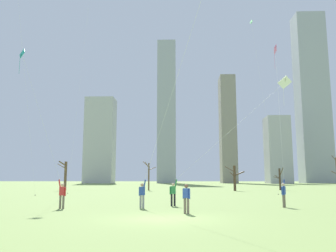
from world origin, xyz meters
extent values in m
plane|color=#7A934C|center=(0.00, 0.00, 0.00)|extent=(400.00, 400.00, 0.00)
cylinder|color=#726656|center=(7.74, 6.73, 0.42)|extent=(0.14, 0.14, 0.85)
cylinder|color=#726656|center=(7.86, 6.92, 0.42)|extent=(0.14, 0.14, 0.85)
cube|color=#2D4CA5|center=(7.80, 6.83, 1.12)|extent=(0.35, 0.39, 0.54)
sphere|color=beige|center=(7.80, 6.83, 1.51)|extent=(0.22, 0.22, 0.22)
cylinder|color=#2D4CA5|center=(7.69, 6.65, 1.09)|extent=(0.09, 0.09, 0.55)
cylinder|color=#2D4CA5|center=(7.91, 7.01, 1.59)|extent=(0.18, 0.22, 0.56)
cube|color=pink|center=(10.51, 16.61, 14.86)|extent=(0.55, 1.05, 1.14)
cylinder|color=black|center=(10.51, 16.61, 14.86)|extent=(0.21, 0.07, 0.74)
cylinder|color=pink|center=(10.39, 16.64, 13.62)|extent=(0.02, 0.02, 1.60)
cylinder|color=silver|center=(9.21, 11.81, 8.35)|extent=(2.61, 9.62, 13.03)
cylinder|color=#726656|center=(-6.72, 5.27, 0.42)|extent=(0.14, 0.14, 0.85)
cylinder|color=#726656|center=(-6.94, 5.30, 0.42)|extent=(0.14, 0.14, 0.85)
cube|color=red|center=(-6.83, 5.28, 1.12)|extent=(0.37, 0.25, 0.54)
sphere|color=beige|center=(-6.83, 5.28, 1.51)|extent=(0.22, 0.22, 0.22)
cylinder|color=red|center=(-6.62, 5.25, 1.09)|extent=(0.09, 0.09, 0.55)
cylinder|color=red|center=(-7.04, 5.32, 1.59)|extent=(0.21, 0.12, 0.56)
cube|color=teal|center=(-10.83, 6.86, 11.08)|extent=(0.70, 0.65, 0.88)
cylinder|color=black|center=(-10.83, 6.86, 11.08)|extent=(0.13, 0.28, 0.55)
cylinder|color=teal|center=(-10.89, 6.71, 10.11)|extent=(0.02, 0.02, 1.28)
cylinder|color=silver|center=(-8.93, 6.09, 6.46)|extent=(3.81, 1.56, 9.24)
cylinder|color=gray|center=(-1.79, 5.79, 0.42)|extent=(0.14, 0.14, 0.85)
cylinder|color=gray|center=(-1.60, 5.68, 0.42)|extent=(0.14, 0.14, 0.85)
cube|color=#2D4CA5|center=(-1.69, 5.74, 1.12)|extent=(0.39, 0.35, 0.54)
sphere|color=tan|center=(-1.69, 5.74, 1.51)|extent=(0.22, 0.22, 0.22)
cylinder|color=#2D4CA5|center=(-1.87, 5.84, 1.09)|extent=(0.09, 0.09, 0.55)
cylinder|color=#2D4CA5|center=(-1.51, 5.63, 1.59)|extent=(0.22, 0.18, 0.56)
cylinder|color=silver|center=(1.43, 2.47, 10.34)|extent=(5.91, 6.34, 16.99)
cylinder|color=black|center=(0.20, 7.65, 0.42)|extent=(0.14, 0.14, 0.85)
cylinder|color=black|center=(0.41, 7.71, 0.42)|extent=(0.14, 0.14, 0.85)
cube|color=#338C4C|center=(0.30, 7.68, 1.12)|extent=(0.38, 0.28, 0.54)
sphere|color=beige|center=(0.30, 7.68, 1.51)|extent=(0.22, 0.22, 0.22)
cylinder|color=#338C4C|center=(0.10, 7.62, 1.09)|extent=(0.09, 0.09, 0.55)
cylinder|color=#338C4C|center=(0.50, 7.73, 1.59)|extent=(0.22, 0.14, 0.56)
cube|color=white|center=(9.18, 9.85, 9.51)|extent=(1.08, 0.51, 1.00)
cylinder|color=black|center=(9.18, 9.85, 9.51)|extent=(0.12, 0.43, 0.60)
cylinder|color=white|center=(9.12, 10.09, 8.40)|extent=(0.02, 0.02, 1.52)
cylinder|color=silver|center=(4.84, 8.79, 5.68)|extent=(8.69, 2.13, 7.68)
cylinder|color=#726656|center=(1.24, 2.37, 0.42)|extent=(0.14, 0.14, 0.85)
cylinder|color=#726656|center=(1.07, 2.50, 0.42)|extent=(0.14, 0.14, 0.85)
cube|color=#2D4CA5|center=(1.15, 2.44, 1.12)|extent=(0.39, 0.37, 0.54)
sphere|color=brown|center=(1.15, 2.44, 1.51)|extent=(0.22, 0.22, 0.22)
cylinder|color=#2D4CA5|center=(1.32, 2.31, 1.09)|extent=(0.09, 0.09, 0.55)
cylinder|color=#2D4CA5|center=(0.99, 2.57, 1.09)|extent=(0.09, 0.09, 0.55)
cube|color=green|center=(10.55, 27.48, 22.97)|extent=(0.29, 0.71, 0.71)
cylinder|color=black|center=(10.55, 27.48, 22.97)|extent=(0.20, 0.19, 0.44)
cylinder|color=silver|center=(11.55, 26.44, 11.51)|extent=(2.01, 2.10, 22.94)
cylinder|color=#3F3833|center=(12.55, 25.39, 0.04)|extent=(0.10, 0.10, 0.08)
cylinder|color=silver|center=(-16.60, 20.14, 12.20)|extent=(1.88, 4.08, 24.32)
cylinder|color=#3F3833|center=(-15.67, 22.17, 0.04)|extent=(0.10, 0.10, 0.08)
cylinder|color=silver|center=(-12.84, 28.14, 14.69)|extent=(1.57, 1.77, 29.30)
cylinder|color=#3F3833|center=(-13.62, 27.26, 0.04)|extent=(0.10, 0.10, 0.08)
cylinder|color=#423326|center=(17.20, 40.99, 1.77)|extent=(0.30, 0.30, 3.55)
cylinder|color=#423326|center=(16.75, 41.28, 2.02)|extent=(0.98, 0.66, 0.39)
cylinder|color=#423326|center=(17.27, 40.17, 2.93)|extent=(0.29, 1.74, 1.50)
cylinder|color=#423326|center=(16.73, 40.72, 2.15)|extent=(1.04, 0.66, 0.68)
cylinder|color=brown|center=(-17.83, 38.84, 2.31)|extent=(0.43, 0.43, 4.63)
cylinder|color=brown|center=(-18.55, 38.97, 3.89)|extent=(1.51, 0.40, 0.90)
cylinder|color=brown|center=(-17.58, 37.82, 3.36)|extent=(0.65, 2.12, 0.71)
cylinder|color=brown|center=(-18.26, 39.27, 4.17)|extent=(1.05, 1.05, 0.55)
cylinder|color=brown|center=(-18.20, 38.27, 4.29)|extent=(0.97, 1.34, 0.83)
cylinder|color=#4C3828|center=(9.23, 37.30, 1.95)|extent=(0.40, 0.40, 3.89)
cylinder|color=#4C3828|center=(8.87, 37.11, 2.49)|extent=(0.87, 0.53, 0.76)
cylinder|color=#4C3828|center=(8.59, 37.97, 3.37)|extent=(1.41, 1.47, 0.99)
cylinder|color=#4C3828|center=(9.99, 37.22, 2.66)|extent=(1.60, 0.34, 0.78)
cylinder|color=brown|center=(24.39, 36.98, 2.77)|extent=(1.08, 0.43, 0.55)
cylinder|color=brown|center=(24.76, 37.61, 5.02)|extent=(0.40, 1.06, 0.99)
cylinder|color=brown|center=(-4.29, 39.17, 2.18)|extent=(0.24, 0.24, 4.37)
cylinder|color=brown|center=(-3.77, 39.71, 3.51)|extent=(1.15, 1.16, 0.59)
cylinder|color=brown|center=(-4.50, 38.36, 4.01)|extent=(0.52, 1.69, 0.98)
cylinder|color=brown|center=(-4.83, 39.77, 4.21)|extent=(1.19, 1.31, 1.04)
cube|color=#9EA3AD|center=(-4.55, 118.53, 28.71)|extent=(7.31, 5.58, 57.43)
cube|color=#B2B2B7|center=(37.15, 113.00, 12.41)|extent=(8.29, 8.75, 24.81)
cube|color=gray|center=(20.10, 122.19, 21.62)|extent=(6.04, 9.37, 43.24)
cube|color=#B2B2B7|center=(-30.31, 115.49, 16.50)|extent=(10.99, 8.54, 33.00)
cube|color=#9EA3AD|center=(54.81, 122.77, 34.97)|extent=(11.66, 8.97, 69.94)
camera|label=1|loc=(0.82, -17.21, 1.95)|focal=37.00mm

